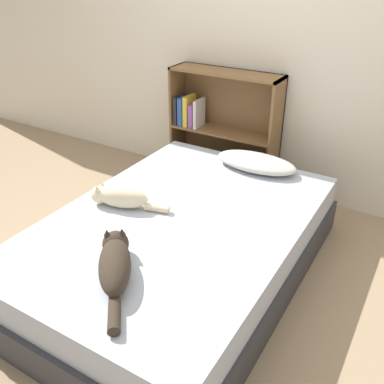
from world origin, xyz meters
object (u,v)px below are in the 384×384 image
(pillow, at_px, (256,162))
(cat_dark, at_px, (115,262))
(cat_light, at_px, (119,197))
(bookshelf, at_px, (222,127))
(bed, at_px, (179,246))

(pillow, bearing_deg, cat_dark, -94.38)
(cat_light, bearing_deg, bookshelf, -106.24)
(cat_light, bearing_deg, cat_dark, 112.08)
(cat_light, bearing_deg, bed, 175.25)
(bed, xyz_separation_m, cat_light, (-0.38, -0.07, 0.27))
(cat_dark, bearing_deg, bookshelf, -27.00)
(pillow, bearing_deg, cat_light, -118.72)
(cat_dark, bearing_deg, pillow, -43.18)
(cat_light, distance_m, cat_dark, 0.64)
(bed, distance_m, cat_light, 0.48)
(cat_dark, height_order, bookshelf, bookshelf)
(bed, distance_m, pillow, 0.89)
(bed, relative_size, cat_light, 4.15)
(bed, height_order, cat_dark, cat_dark)
(pillow, height_order, cat_dark, cat_dark)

